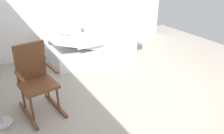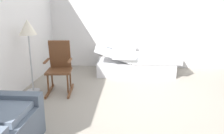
% 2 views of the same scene
% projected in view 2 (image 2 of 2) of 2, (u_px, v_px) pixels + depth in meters
% --- Properties ---
extents(ground_plane, '(6.80, 6.80, 0.00)m').
position_uv_depth(ground_plane, '(138.00, 106.00, 4.11)').
color(ground_plane, gray).
extents(side_wall, '(0.10, 5.00, 2.70)m').
position_uv_depth(side_wall, '(136.00, 19.00, 6.43)').
color(side_wall, white).
rests_on(side_wall, ground).
extents(hospital_bed, '(1.07, 2.16, 0.92)m').
position_uv_depth(hospital_bed, '(135.00, 63.00, 6.00)').
color(hospital_bed, silver).
rests_on(hospital_bed, ground).
extents(rocking_chair, '(0.81, 0.55, 1.05)m').
position_uv_depth(rocking_chair, '(60.00, 68.00, 4.73)').
color(rocking_chair, brown).
rests_on(rocking_chair, ground).
extents(floor_lamp, '(0.34, 0.34, 1.48)m').
position_uv_depth(floor_lamp, '(28.00, 32.00, 4.50)').
color(floor_lamp, '#B2B5BA').
rests_on(floor_lamp, ground).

